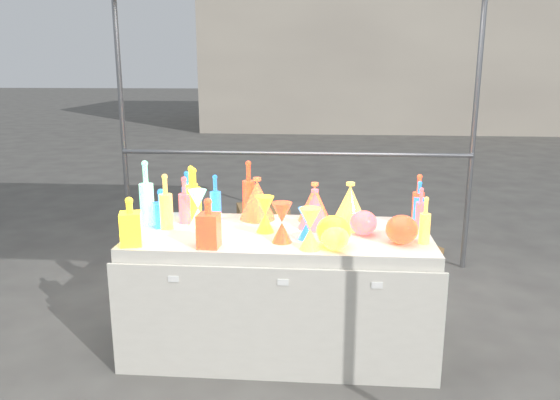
# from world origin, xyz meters

# --- Properties ---
(ground) EXTENTS (80.00, 80.00, 0.00)m
(ground) POSITION_xyz_m (0.00, 0.00, 0.00)
(ground) COLOR #65635E
(ground) RESTS_ON ground
(display_table) EXTENTS (1.84, 0.83, 0.75)m
(display_table) POSITION_xyz_m (0.00, -0.01, 0.37)
(display_table) COLOR silver
(display_table) RESTS_ON ground
(background_building) EXTENTS (14.00, 6.00, 6.00)m
(background_building) POSITION_xyz_m (4.00, 14.00, 3.00)
(background_building) COLOR #BCB19D
(background_building) RESTS_ON ground
(cardboard_box_closed) EXTENTS (0.57, 0.48, 0.36)m
(cardboard_box_closed) POSITION_xyz_m (-0.34, 2.13, 0.18)
(cardboard_box_closed) COLOR olive
(cardboard_box_closed) RESTS_ON ground
(cardboard_box_flat) EXTENTS (0.81, 0.75, 0.06)m
(cardboard_box_flat) POSITION_xyz_m (1.01, 1.86, 0.03)
(cardboard_box_flat) COLOR olive
(cardboard_box_flat) RESTS_ON ground
(bottle_0) EXTENTS (0.10, 0.10, 0.34)m
(bottle_0) POSITION_xyz_m (-0.62, 0.35, 0.92)
(bottle_0) COLOR red
(bottle_0) RESTS_ON display_table
(bottle_1) EXTENTS (0.09, 0.09, 0.30)m
(bottle_1) POSITION_xyz_m (-0.65, 0.35, 0.90)
(bottle_1) COLOR #167E33
(bottle_1) RESTS_ON display_table
(bottle_2) EXTENTS (0.10, 0.10, 0.38)m
(bottle_2) POSITION_xyz_m (-0.24, 0.35, 0.94)
(bottle_2) COLOR orange
(bottle_2) RESTS_ON display_table
(bottle_3) EXTENTS (0.10, 0.10, 0.30)m
(bottle_3) POSITION_xyz_m (-0.62, 0.15, 0.90)
(bottle_3) COLOR #2821C0
(bottle_3) RESTS_ON display_table
(bottle_4) EXTENTS (0.10, 0.10, 0.34)m
(bottle_4) POSITION_xyz_m (-0.71, 0.02, 0.92)
(bottle_4) COLOR #127164
(bottle_4) RESTS_ON display_table
(bottle_5) EXTENTS (0.10, 0.10, 0.41)m
(bottle_5) POSITION_xyz_m (-0.85, 0.10, 0.96)
(bottle_5) COLOR #D72B7A
(bottle_5) RESTS_ON display_table
(bottle_6) EXTENTS (0.11, 0.11, 0.35)m
(bottle_6) POSITION_xyz_m (-0.57, 0.19, 0.93)
(bottle_6) COLOR red
(bottle_6) RESTS_ON display_table
(bottle_7) EXTENTS (0.08, 0.08, 0.30)m
(bottle_7) POSITION_xyz_m (-0.43, 0.22, 0.90)
(bottle_7) COLOR #167E33
(bottle_7) RESTS_ON display_table
(decanter_0) EXTENTS (0.14, 0.14, 0.28)m
(decanter_0) POSITION_xyz_m (-0.81, -0.31, 0.89)
(decanter_0) COLOR red
(decanter_0) RESTS_ON display_table
(decanter_1) EXTENTS (0.12, 0.12, 0.28)m
(decanter_1) POSITION_xyz_m (-0.37, -0.31, 0.89)
(decanter_1) COLOR orange
(decanter_1) RESTS_ON display_table
(decanter_2) EXTENTS (0.13, 0.13, 0.24)m
(decanter_2) POSITION_xyz_m (-0.74, 0.05, 0.87)
(decanter_2) COLOR #167E33
(decanter_2) RESTS_ON display_table
(hourglass_0) EXTENTS (0.14, 0.14, 0.23)m
(hourglass_0) POSITION_xyz_m (0.03, -0.19, 0.87)
(hourglass_0) COLOR orange
(hourglass_0) RESTS_ON display_table
(hourglass_2) EXTENTS (0.13, 0.13, 0.23)m
(hourglass_2) POSITION_xyz_m (0.19, -0.30, 0.87)
(hourglass_2) COLOR #127164
(hourglass_2) RESTS_ON display_table
(hourglass_3) EXTENTS (0.14, 0.14, 0.23)m
(hourglass_3) POSITION_xyz_m (-0.52, 0.09, 0.87)
(hourglass_3) COLOR #D72B7A
(hourglass_3) RESTS_ON display_table
(hourglass_4) EXTENTS (0.14, 0.14, 0.22)m
(hourglass_4) POSITION_xyz_m (-0.09, -0.00, 0.86)
(hourglass_4) COLOR red
(hourglass_4) RESTS_ON display_table
(hourglass_5) EXTENTS (0.11, 0.11, 0.19)m
(hourglass_5) POSITION_xyz_m (0.16, -0.13, 0.84)
(hourglass_5) COLOR #167E33
(hourglass_5) RESTS_ON display_table
(globe_0) EXTENTS (0.25, 0.25, 0.15)m
(globe_0) POSITION_xyz_m (0.32, -0.24, 0.83)
(globe_0) COLOR red
(globe_0) RESTS_ON display_table
(globe_1) EXTENTS (0.20, 0.20, 0.12)m
(globe_1) POSITION_xyz_m (0.32, -0.30, 0.81)
(globe_1) COLOR #127164
(globe_1) RESTS_ON display_table
(globe_2) EXTENTS (0.19, 0.19, 0.15)m
(globe_2) POSITION_xyz_m (0.70, -0.17, 0.82)
(globe_2) COLOR orange
(globe_2) RESTS_ON display_table
(globe_3) EXTENTS (0.20, 0.20, 0.13)m
(globe_3) POSITION_xyz_m (0.50, -0.01, 0.82)
(globe_3) COLOR #2821C0
(globe_3) RESTS_ON display_table
(lampshade_0) EXTENTS (0.28, 0.28, 0.25)m
(lampshade_0) POSITION_xyz_m (0.20, 0.28, 0.88)
(lampshade_0) COLOR gold
(lampshade_0) RESTS_ON display_table
(lampshade_1) EXTENTS (0.25, 0.25, 0.28)m
(lampshade_1) POSITION_xyz_m (-0.17, 0.28, 0.89)
(lampshade_1) COLOR gold
(lampshade_1) RESTS_ON display_table
(lampshade_2) EXTENTS (0.25, 0.25, 0.25)m
(lampshade_2) POSITION_xyz_m (0.21, 0.10, 0.87)
(lampshade_2) COLOR #2821C0
(lampshade_2) RESTS_ON display_table
(lampshade_3) EXTENTS (0.33, 0.33, 0.29)m
(lampshade_3) POSITION_xyz_m (0.42, 0.13, 0.89)
(lampshade_3) COLOR #127164
(lampshade_3) RESTS_ON display_table
(bottle_8) EXTENTS (0.08, 0.08, 0.28)m
(bottle_8) POSITION_xyz_m (0.86, 0.23, 0.89)
(bottle_8) COLOR #167E33
(bottle_8) RESTS_ON display_table
(bottle_9) EXTENTS (0.08, 0.08, 0.32)m
(bottle_9) POSITION_xyz_m (0.86, 0.25, 0.91)
(bottle_9) COLOR orange
(bottle_9) RESTS_ON display_table
(bottle_10) EXTENTS (0.06, 0.06, 0.26)m
(bottle_10) POSITION_xyz_m (0.86, 0.15, 0.88)
(bottle_10) COLOR #2821C0
(bottle_10) RESTS_ON display_table
(bottle_11) EXTENTS (0.08, 0.08, 0.27)m
(bottle_11) POSITION_xyz_m (0.83, -0.15, 0.89)
(bottle_11) COLOR #127164
(bottle_11) RESTS_ON display_table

